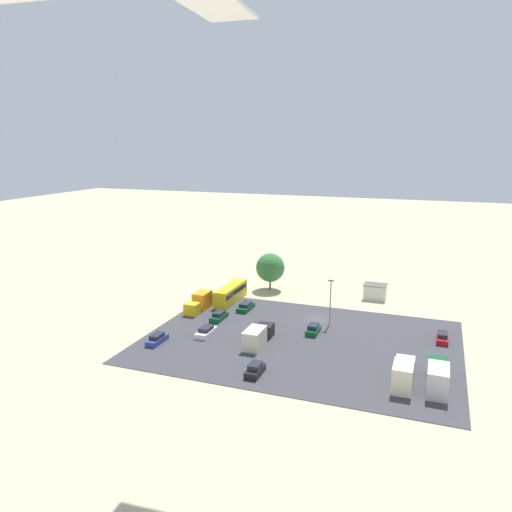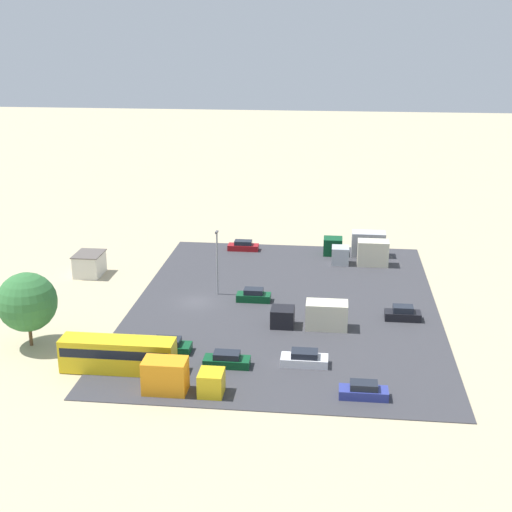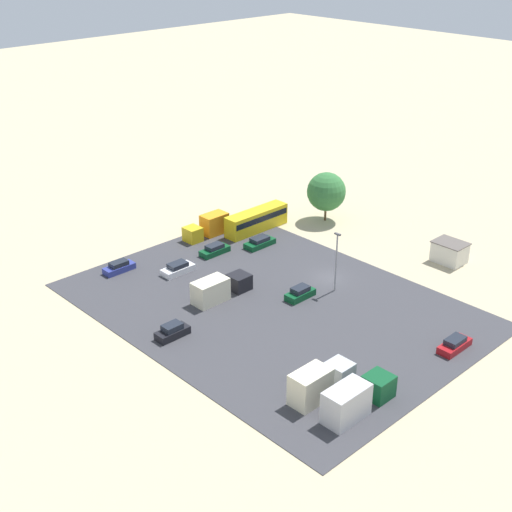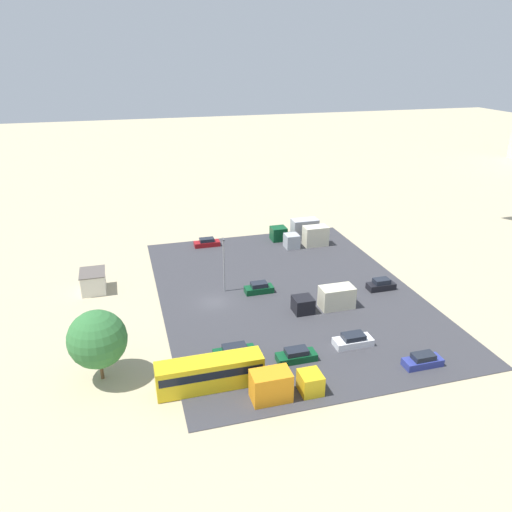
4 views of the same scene
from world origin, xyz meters
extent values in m
plane|color=tan|center=(0.00, 0.00, 0.00)|extent=(400.00, 400.00, 0.00)
cube|color=#38383D|center=(0.00, 10.59, 0.04)|extent=(48.35, 35.52, 0.08)
cube|color=silver|center=(-8.26, -15.86, 1.43)|extent=(4.24, 3.28, 2.86)
cube|color=#59514C|center=(-8.26, -15.86, 2.92)|extent=(4.48, 3.52, 0.12)
cube|color=gold|center=(18.11, -3.99, 1.69)|extent=(2.55, 10.95, 3.22)
cube|color=black|center=(18.11, -3.99, 2.27)|extent=(2.59, 10.51, 0.90)
cube|color=silver|center=(14.96, 13.60, 0.50)|extent=(1.97, 4.58, 0.85)
cube|color=#1E232D|center=(14.96, 13.60, 1.24)|extent=(1.66, 2.57, 0.62)
cube|color=black|center=(2.61, 24.02, 0.55)|extent=(1.79, 4.00, 0.94)
cube|color=#1E232D|center=(2.61, 24.02, 1.37)|extent=(1.50, 2.24, 0.69)
cube|color=navy|center=(20.78, 19.11, 0.51)|extent=(1.72, 4.35, 0.85)
cube|color=#1E232D|center=(20.78, 19.11, 1.24)|extent=(1.44, 2.44, 0.62)
cube|color=#0C4723|center=(-1.19, 6.78, 0.53)|extent=(1.77, 4.05, 0.89)
cube|color=#1E232D|center=(-1.19, 6.78, 1.30)|extent=(1.49, 2.27, 0.65)
cube|color=maroon|center=(-21.06, 2.96, 0.50)|extent=(1.79, 4.49, 0.83)
cube|color=#1E232D|center=(-21.06, 2.96, 1.22)|extent=(1.50, 2.51, 0.61)
cube|color=#0C4723|center=(13.52, -0.30, 0.49)|extent=(1.99, 4.77, 0.81)
cube|color=#1E232D|center=(13.52, -0.30, 1.19)|extent=(1.67, 2.67, 0.59)
cube|color=#0C4723|center=(16.06, 6.15, 0.50)|extent=(1.81, 4.49, 0.83)
cube|color=#1E232D|center=(16.06, 6.15, 1.22)|extent=(1.52, 2.51, 0.61)
cube|color=#ADB2B7|center=(-16.34, 17.06, 1.29)|extent=(2.49, 2.35, 2.41)
cube|color=beige|center=(-16.34, 21.49, 1.80)|extent=(2.49, 4.17, 3.45)
cube|color=gold|center=(21.63, 5.60, 1.16)|extent=(2.44, 2.21, 2.16)
cube|color=orange|center=(21.63, 1.42, 1.63)|extent=(2.44, 3.93, 3.09)
cube|color=#0C4723|center=(-20.50, 16.01, 1.30)|extent=(2.58, 2.66, 2.43)
cube|color=#B2B2B7|center=(-20.50, 21.02, 1.82)|extent=(2.58, 4.72, 3.48)
cube|color=black|center=(5.84, 10.77, 1.12)|extent=(2.53, 2.54, 2.07)
cube|color=beige|center=(5.84, 15.57, 1.56)|extent=(2.53, 4.52, 2.96)
cylinder|color=brown|center=(13.54, -14.67, 1.27)|extent=(0.36, 0.36, 2.54)
sphere|color=#337038|center=(13.54, -14.67, 4.81)|extent=(6.07, 6.07, 6.07)
cylinder|color=gray|center=(-2.91, 2.14, 3.95)|extent=(0.20, 0.20, 7.74)
cube|color=#4C4C51|center=(-2.91, 2.14, 8.00)|extent=(0.90, 0.28, 0.20)
camera|label=1|loc=(-18.97, 82.20, 30.78)|focal=35.00mm
camera|label=2|loc=(77.69, 15.89, 31.59)|focal=50.00mm
camera|label=3|loc=(-54.29, 65.01, 43.69)|focal=50.00mm
camera|label=4|loc=(59.99, -10.91, 32.23)|focal=35.00mm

